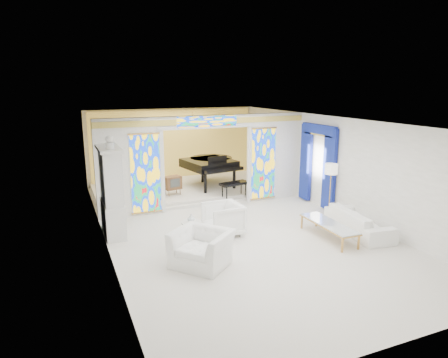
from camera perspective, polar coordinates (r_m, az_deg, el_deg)
name	(u,v)px	position (r m, az deg, el deg)	size (l,w,h in m)	color
floor	(231,225)	(11.60, 1.02, -6.56)	(12.00, 12.00, 0.00)	silver
ceiling	(232,120)	(10.95, 1.09, 8.37)	(7.00, 12.00, 0.02)	white
wall_back	(173,145)	(16.76, -7.27, 4.84)	(7.00, 0.02, 3.00)	white
wall_front	(397,258)	(6.42, 23.54, -10.27)	(7.00, 0.02, 3.00)	white
wall_left	(102,186)	(10.32, -17.03, -0.99)	(0.02, 12.00, 3.00)	white
wall_right	(333,165)	(12.97, 15.37, 1.97)	(0.02, 12.00, 3.00)	white
partition_wall	(207,157)	(12.97, -2.50, 3.13)	(7.00, 0.22, 3.00)	white
stained_glass_left	(146,174)	(12.39, -11.15, 0.74)	(0.90, 0.04, 2.40)	gold
stained_glass_right	(263,164)	(13.76, 5.63, 2.18)	(0.90, 0.04, 2.40)	gold
stained_glass_transom	(207,121)	(12.71, -2.39, 8.24)	(2.00, 0.04, 0.34)	gold
alcove_platform	(188,189)	(15.25, -5.19, -1.37)	(6.80, 3.80, 0.18)	silver
gold_curtain_back	(174,145)	(16.64, -7.15, 4.78)	(6.70, 0.10, 2.90)	#E4BA4F
chandelier	(193,124)	(14.79, -4.52, 7.88)	(0.48, 0.48, 0.30)	#B98841
blue_drapes	(318,159)	(13.44, 13.23, 2.82)	(0.14, 1.85, 2.65)	navy
china_cabinet	(111,192)	(11.00, -15.78, -1.81)	(0.56, 1.46, 2.72)	silver
armchair_left	(201,248)	(9.03, -3.25, -9.84)	(1.23, 1.07, 0.80)	silver
armchair_right	(223,219)	(10.75, -0.17, -5.75)	(0.93, 0.95, 0.87)	silver
sofa	(359,221)	(11.51, 18.67, -5.76)	(2.21, 0.86, 0.65)	white
side_table	(191,230)	(10.07, -4.68, -7.27)	(0.58, 0.58, 0.63)	silver
vase	(191,218)	(9.96, -4.72, -5.57)	(0.19, 0.19, 0.20)	silver
coffee_table	(329,224)	(10.85, 14.74, -6.27)	(0.62, 1.92, 0.43)	silver
floor_lamp	(331,171)	(12.58, 15.07, 1.04)	(0.40, 0.40, 1.60)	#B98841
grand_piano	(211,163)	(15.20, -1.89, 2.23)	(2.17, 3.34, 1.25)	black
tv_console	(173,183)	(14.05, -7.36, -0.53)	(0.63, 0.49, 0.66)	brown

